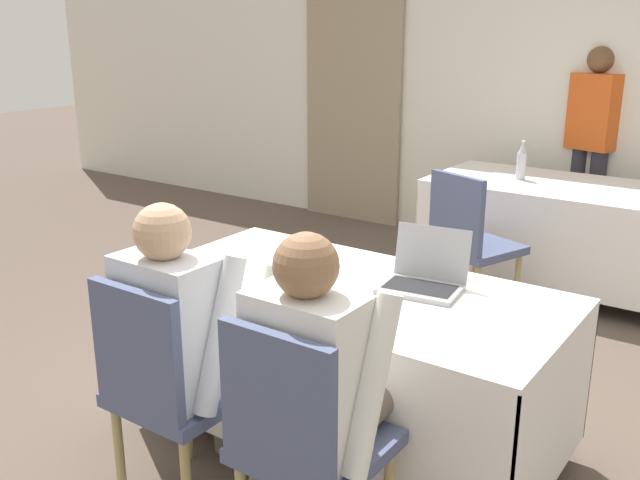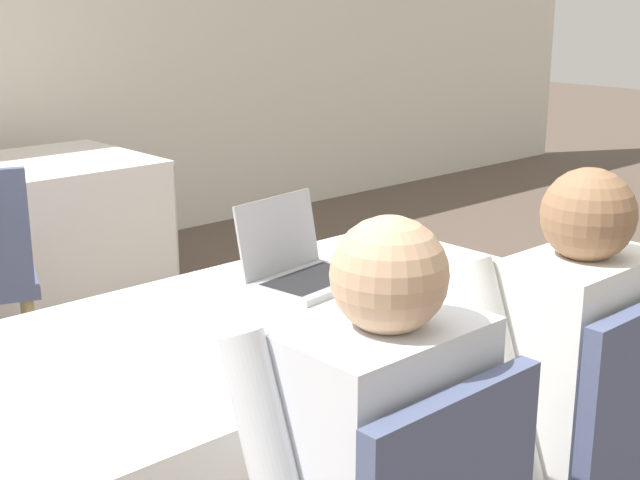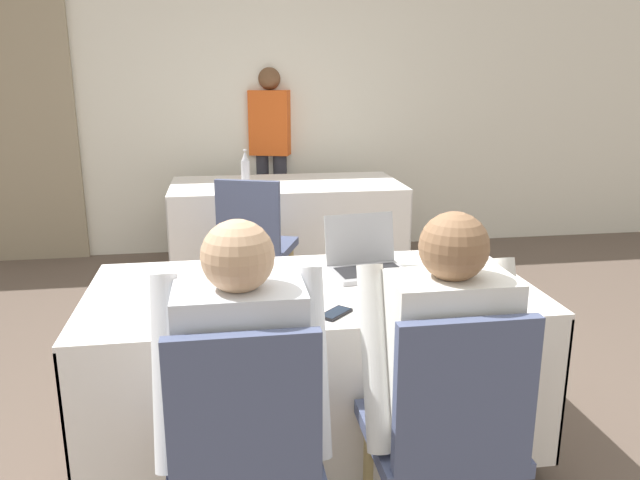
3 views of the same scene
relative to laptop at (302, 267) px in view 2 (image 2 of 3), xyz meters
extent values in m
cube|color=white|center=(-0.26, -0.14, -0.06)|extent=(1.76, 0.87, 0.02)
cube|color=white|center=(-0.26, 0.29, -0.36)|extent=(1.76, 0.01, 0.59)
cube|color=white|center=(0.61, -0.14, -0.36)|extent=(0.01, 0.87, 0.59)
cube|color=white|center=(-0.11, 1.83, -0.36)|extent=(1.76, 0.01, 0.59)
cube|color=white|center=(0.77, 2.27, -0.36)|extent=(0.01, 0.87, 0.59)
cube|color=#99999E|center=(0.01, -0.04, -0.04)|extent=(0.34, 0.27, 0.02)
cube|color=black|center=(0.01, -0.04, -0.02)|extent=(0.29, 0.19, 0.00)
cube|color=#99999E|center=(-0.01, 0.09, 0.08)|extent=(0.32, 0.09, 0.21)
cube|color=black|center=(-0.01, 0.09, 0.08)|extent=(0.28, 0.07, 0.19)
cube|color=black|center=(-0.22, -0.45, -0.04)|extent=(0.14, 0.14, 0.01)
cube|color=#192333|center=(-0.22, -0.45, -0.03)|extent=(0.12, 0.12, 0.00)
cube|color=white|center=(0.31, -0.02, -0.04)|extent=(0.28, 0.34, 0.00)
cube|color=white|center=(-0.50, -0.28, -0.04)|extent=(0.24, 0.31, 0.00)
cube|color=#4C567A|center=(0.04, -0.81, -0.33)|extent=(0.44, 0.44, 0.05)
cube|color=#4C567A|center=(0.04, -1.01, -0.08)|extent=(0.40, 0.04, 0.45)
cylinder|color=tan|center=(-0.15, 1.58, -0.56)|extent=(0.04, 0.04, 0.42)
cylinder|color=tan|center=(-0.27, 1.25, -0.56)|extent=(0.04, 0.04, 0.42)
cube|color=silver|center=(-0.56, -0.86, -0.04)|extent=(0.36, 0.22, 0.52)
cylinder|color=silver|center=(-0.35, -0.82, -0.04)|extent=(0.08, 0.26, 0.54)
sphere|color=tan|center=(-0.56, -0.86, 0.31)|extent=(0.20, 0.20, 0.20)
cylinder|color=#665B4C|center=(0.13, -0.68, -0.24)|extent=(0.13, 0.42, 0.13)
cylinder|color=#665B4C|center=(-0.05, -0.68, -0.24)|extent=(0.13, 0.42, 0.13)
cube|color=white|center=(0.04, -0.86, -0.04)|extent=(0.36, 0.22, 0.52)
cylinder|color=white|center=(0.25, -0.82, -0.04)|extent=(0.08, 0.26, 0.54)
cylinder|color=white|center=(-0.17, -0.82, -0.04)|extent=(0.08, 0.26, 0.54)
sphere|color=#8C6647|center=(0.04, -0.86, 0.31)|extent=(0.20, 0.20, 0.20)
camera|label=1|loc=(1.21, -2.45, 0.99)|focal=40.00mm
camera|label=2|loc=(-1.59, -1.82, 0.76)|focal=50.00mm
camera|label=3|loc=(-0.59, -2.47, 0.78)|focal=35.00mm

